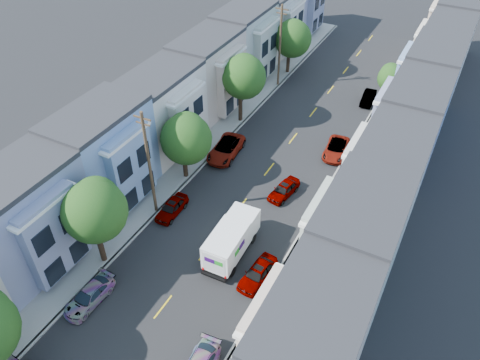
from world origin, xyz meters
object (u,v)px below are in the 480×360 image
object	(u,v)px
parked_left_b	(89,296)
parked_left_c	(172,208)
tree_b	(94,211)
tree_d	(243,77)
fedex_truck	(231,239)
parked_right_b	(258,273)
parked_right_d	(368,98)
utility_pole_far	(280,46)
tree_e	(292,39)
parked_left_d	(226,149)
lead_sedan	(284,190)
tree_far_r	(390,78)
parked_right_c	(336,149)
utility_pole_near	(149,165)
tree_c	(185,139)

from	to	relation	value
parked_left_b	parked_left_c	size ratio (longest dim) A/B	1.05
tree_b	tree_d	world-z (taller)	tree_d
fedex_truck	parked_left_c	bearing A→B (deg)	164.61
tree_d	parked_right_b	xyz separation A→B (m)	(11.20, -19.08, -4.81)
parked_right_b	parked_right_d	distance (m)	29.74
utility_pole_far	tree_e	bearing A→B (deg)	90.03
parked_left_b	parked_left_d	size ratio (longest dim) A/B	0.76
lead_sedan	tree_b	bearing A→B (deg)	-113.45
tree_far_r	parked_right_b	distance (m)	29.99
tree_far_r	parked_left_b	xyz separation A→B (m)	(-11.80, -37.21, -3.00)
utility_pole_far	tree_b	bearing A→B (deg)	-90.00
tree_b	parked_left_c	distance (m)	8.59
lead_sedan	parked_right_c	bearing A→B (deg)	85.37
tree_far_r	utility_pole_near	distance (m)	30.24
parked_left_b	tree_d	bearing A→B (deg)	95.18
tree_b	tree_e	xyz separation A→B (m)	(0.00, 36.32, -0.77)
tree_d	tree_far_r	bearing A→B (deg)	39.03
parked_right_d	tree_e	bearing A→B (deg)	162.86
lead_sedan	parked_left_b	xyz separation A→B (m)	(-7.66, -17.22, -0.02)
tree_d	parked_right_b	bearing A→B (deg)	-59.59
parked_right_d	parked_right_c	bearing A→B (deg)	-93.90
tree_far_r	parked_right_d	distance (m)	3.60
tree_far_r	lead_sedan	bearing A→B (deg)	-101.70
tree_far_r	parked_right_c	size ratio (longest dim) A/B	1.14
tree_d	parked_left_c	bearing A→B (deg)	-85.01
tree_d	parked_right_b	world-z (taller)	tree_d
parked_right_b	parked_right_c	size ratio (longest dim) A/B	0.92
parked_left_c	parked_right_c	bearing A→B (deg)	55.85
utility_pole_far	lead_sedan	world-z (taller)	utility_pole_far
parked_left_c	tree_d	bearing A→B (deg)	93.97
parked_left_b	parked_left_c	xyz separation A→B (m)	(0.00, 10.45, 0.02)
tree_c	utility_pole_far	bearing A→B (deg)	90.00
parked_left_c	parked_right_b	xyz separation A→B (m)	(9.80, -3.02, 0.04)
utility_pole_far	parked_left_d	xyz separation A→B (m)	(1.40, -15.91, -4.41)
parked_left_c	parked_left_b	bearing A→B (deg)	-91.02
tree_c	parked_right_b	size ratio (longest dim) A/B	1.63
utility_pole_far	parked_right_b	bearing A→B (deg)	-68.62
parked_right_b	parked_right_d	xyz separation A→B (m)	(0.00, 29.74, -0.06)
utility_pole_near	parked_left_b	size ratio (longest dim) A/B	2.44
fedex_truck	tree_e	bearing A→B (deg)	102.78
parked_left_d	utility_pole_near	bearing A→B (deg)	-103.41
tree_b	utility_pole_near	bearing A→B (deg)	89.98
tree_b	utility_pole_far	size ratio (longest dim) A/B	0.78
parked_left_b	utility_pole_far	bearing A→B (deg)	94.38
tree_d	utility_pole_near	world-z (taller)	utility_pole_near
lead_sedan	parked_left_b	world-z (taller)	lead_sedan
tree_b	tree_d	xyz separation A→B (m)	(-0.00, 23.03, 0.01)
fedex_truck	lead_sedan	world-z (taller)	fedex_truck
parked_left_c	tree_b	bearing A→B (deg)	-102.40
tree_e	fedex_truck	bearing A→B (deg)	-75.14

